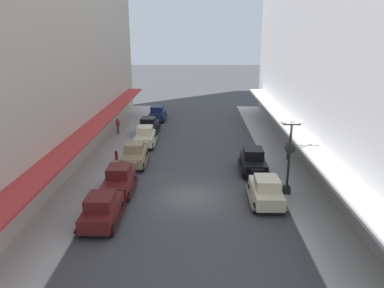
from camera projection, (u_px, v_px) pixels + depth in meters
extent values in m
plane|color=#424244|center=(190.00, 197.00, 24.18)|extent=(200.00, 200.00, 0.00)
cube|color=#B7B5AD|center=(77.00, 195.00, 24.30)|extent=(3.00, 60.00, 0.15)
cube|color=#B7B5AD|center=(304.00, 197.00, 24.02)|extent=(3.00, 60.00, 0.15)
cube|color=#B2A899|center=(12.00, 14.00, 21.03)|extent=(2.50, 60.00, 22.77)
cube|color=#BF3333|center=(64.00, 153.00, 23.45)|extent=(1.80, 54.00, 0.16)
cube|color=#939399|center=(373.00, 5.00, 20.50)|extent=(2.50, 60.00, 23.73)
cube|color=white|center=(318.00, 154.00, 23.15)|extent=(1.80, 54.00, 0.16)
cube|color=#19234C|center=(158.00, 115.00, 44.68)|extent=(1.79, 3.94, 0.80)
cube|color=#19234C|center=(157.00, 109.00, 44.22)|extent=(1.48, 1.73, 0.70)
cube|color=#8C9EA8|center=(157.00, 109.00, 44.22)|extent=(1.41, 1.70, 0.42)
cube|color=#19234C|center=(160.00, 111.00, 46.70)|extent=(0.94, 0.38, 0.52)
cube|color=black|center=(150.00, 117.00, 44.81)|extent=(0.32, 3.51, 0.12)
cube|color=black|center=(165.00, 117.00, 44.73)|extent=(0.32, 3.51, 0.12)
cylinder|color=black|center=(153.00, 115.00, 46.13)|extent=(0.24, 0.68, 0.68)
cylinder|color=black|center=(166.00, 115.00, 46.07)|extent=(0.24, 0.68, 0.68)
cylinder|color=black|center=(149.00, 120.00, 43.52)|extent=(0.24, 0.68, 0.68)
cylinder|color=black|center=(163.00, 120.00, 43.46)|extent=(0.24, 0.68, 0.68)
cube|color=#997F5B|center=(134.00, 157.00, 29.62)|extent=(1.85, 3.96, 0.80)
cube|color=#997F5B|center=(134.00, 147.00, 29.64)|extent=(1.50, 1.75, 0.70)
cube|color=#8C9EA8|center=(134.00, 147.00, 29.64)|extent=(1.43, 1.72, 0.42)
cube|color=#997F5B|center=(131.00, 165.00, 27.57)|extent=(0.95, 0.40, 0.52)
cube|color=#4C3F2D|center=(146.00, 160.00, 29.73)|extent=(0.37, 3.52, 0.12)
cube|color=#4C3F2D|center=(123.00, 161.00, 29.70)|extent=(0.37, 3.52, 0.12)
cylinder|color=black|center=(143.00, 167.00, 28.44)|extent=(0.25, 0.69, 0.68)
cylinder|color=black|center=(122.00, 167.00, 28.42)|extent=(0.25, 0.69, 0.68)
cylinder|color=black|center=(146.00, 156.00, 31.05)|extent=(0.25, 0.69, 0.68)
cylinder|color=black|center=(127.00, 156.00, 31.03)|extent=(0.25, 0.69, 0.68)
cube|color=#591919|center=(102.00, 212.00, 20.61)|extent=(1.70, 3.90, 0.80)
cube|color=#591919|center=(100.00, 201.00, 20.15)|extent=(1.44, 1.70, 0.70)
cube|color=#8C9EA8|center=(100.00, 201.00, 20.15)|extent=(1.37, 1.67, 0.42)
cube|color=#591919|center=(111.00, 195.00, 22.63)|extent=(0.94, 0.36, 0.52)
cube|color=black|center=(86.00, 216.00, 20.72)|extent=(0.24, 3.51, 0.12)
cube|color=black|center=(119.00, 217.00, 20.68)|extent=(0.24, 3.51, 0.12)
cylinder|color=black|center=(95.00, 207.00, 22.05)|extent=(0.22, 0.68, 0.68)
cylinder|color=black|center=(122.00, 207.00, 22.01)|extent=(0.22, 0.68, 0.68)
cylinder|color=black|center=(81.00, 230.00, 19.44)|extent=(0.22, 0.68, 0.68)
cylinder|color=black|center=(111.00, 231.00, 19.41)|extent=(0.22, 0.68, 0.68)
cube|color=#591919|center=(119.00, 183.00, 24.48)|extent=(1.74, 3.92, 0.80)
cube|color=#591919|center=(119.00, 171.00, 24.50)|extent=(1.46, 1.71, 0.70)
cube|color=#8C9EA8|center=(119.00, 171.00, 24.50)|extent=(1.39, 1.68, 0.42)
cube|color=#591919|center=(112.00, 196.00, 22.43)|extent=(0.94, 0.37, 0.52)
cube|color=black|center=(133.00, 188.00, 24.57)|extent=(0.28, 3.51, 0.12)
cube|color=black|center=(105.00, 187.00, 24.58)|extent=(0.28, 3.51, 0.12)
cylinder|color=black|center=(127.00, 197.00, 23.29)|extent=(0.23, 0.68, 0.68)
cylinder|color=black|center=(102.00, 197.00, 23.30)|extent=(0.23, 0.68, 0.68)
cylinder|color=black|center=(134.00, 181.00, 25.90)|extent=(0.23, 0.68, 0.68)
cylinder|color=black|center=(112.00, 181.00, 25.91)|extent=(0.23, 0.68, 0.68)
cube|color=black|center=(253.00, 163.00, 28.19)|extent=(1.74, 3.92, 0.80)
cube|color=black|center=(253.00, 153.00, 28.21)|extent=(1.46, 1.72, 0.70)
cube|color=#8C9EA8|center=(253.00, 153.00, 28.21)|extent=(1.39, 1.68, 0.42)
cube|color=black|center=(257.00, 173.00, 26.14)|extent=(0.94, 0.37, 0.52)
cube|color=black|center=(265.00, 167.00, 28.25)|extent=(0.28, 3.51, 0.12)
cube|color=black|center=(241.00, 167.00, 28.31)|extent=(0.28, 3.51, 0.12)
cylinder|color=black|center=(266.00, 175.00, 26.98)|extent=(0.23, 0.68, 0.68)
cylinder|color=black|center=(244.00, 174.00, 27.03)|extent=(0.23, 0.68, 0.68)
cylinder|color=black|center=(261.00, 162.00, 29.59)|extent=(0.23, 0.68, 0.68)
cylinder|color=black|center=(241.00, 162.00, 29.63)|extent=(0.23, 0.68, 0.68)
cube|color=black|center=(149.00, 127.00, 38.79)|extent=(1.84, 3.96, 0.80)
cube|color=black|center=(148.00, 121.00, 38.33)|extent=(1.50, 1.75, 0.70)
cube|color=#8C9EA8|center=(148.00, 121.00, 38.33)|extent=(1.43, 1.71, 0.42)
cube|color=black|center=(152.00, 122.00, 40.81)|extent=(0.95, 0.39, 0.52)
cube|color=black|center=(140.00, 130.00, 38.94)|extent=(0.36, 3.52, 0.12)
cube|color=black|center=(158.00, 130.00, 38.84)|extent=(0.36, 3.52, 0.12)
cylinder|color=black|center=(144.00, 128.00, 40.26)|extent=(0.24, 0.69, 0.68)
cylinder|color=black|center=(158.00, 128.00, 40.17)|extent=(0.24, 0.69, 0.68)
cylinder|color=black|center=(139.00, 134.00, 37.65)|extent=(0.24, 0.69, 0.68)
cylinder|color=black|center=(155.00, 134.00, 37.56)|extent=(0.24, 0.69, 0.68)
cube|color=beige|center=(266.00, 193.00, 23.04)|extent=(1.72, 3.91, 0.80)
cube|color=beige|center=(267.00, 183.00, 22.58)|extent=(1.45, 1.71, 0.70)
cube|color=#8C9EA8|center=(267.00, 183.00, 22.58)|extent=(1.38, 1.67, 0.42)
cube|color=beige|center=(261.00, 179.00, 25.06)|extent=(0.94, 0.37, 0.52)
cube|color=#6D6856|center=(250.00, 197.00, 23.16)|extent=(0.26, 3.51, 0.12)
cube|color=#6D6856|center=(280.00, 197.00, 23.12)|extent=(0.26, 3.51, 0.12)
cylinder|color=black|center=(250.00, 189.00, 24.49)|extent=(0.22, 0.68, 0.68)
cylinder|color=black|center=(274.00, 190.00, 24.45)|extent=(0.22, 0.68, 0.68)
cylinder|color=black|center=(256.00, 208.00, 21.88)|extent=(0.22, 0.68, 0.68)
cylinder|color=black|center=(283.00, 208.00, 21.84)|extent=(0.22, 0.68, 0.68)
cube|color=beige|center=(145.00, 138.00, 34.74)|extent=(1.82, 3.95, 0.80)
cube|color=beige|center=(145.00, 130.00, 34.76)|extent=(1.49, 1.74, 0.70)
cube|color=#8C9EA8|center=(145.00, 130.00, 34.76)|extent=(1.42, 1.71, 0.42)
cube|color=beige|center=(142.00, 144.00, 32.69)|extent=(0.95, 0.39, 0.52)
cube|color=#6D6856|center=(155.00, 142.00, 34.85)|extent=(0.35, 3.52, 0.12)
cube|color=#6D6856|center=(135.00, 142.00, 34.83)|extent=(0.35, 3.52, 0.12)
cylinder|color=black|center=(152.00, 147.00, 33.56)|extent=(0.24, 0.69, 0.68)
cylinder|color=black|center=(134.00, 147.00, 33.55)|extent=(0.24, 0.69, 0.68)
cylinder|color=black|center=(155.00, 138.00, 36.17)|extent=(0.24, 0.69, 0.68)
cylinder|color=black|center=(138.00, 138.00, 36.16)|extent=(0.24, 0.69, 0.68)
cube|color=black|center=(287.00, 190.00, 24.31)|extent=(0.44, 0.44, 0.50)
cylinder|color=black|center=(289.00, 156.00, 23.62)|extent=(0.16, 0.16, 4.20)
cube|color=black|center=(292.00, 125.00, 23.00)|extent=(1.10, 0.10, 0.10)
sphere|color=white|center=(283.00, 122.00, 22.96)|extent=(0.32, 0.32, 0.32)
sphere|color=white|center=(301.00, 122.00, 22.94)|extent=(0.32, 0.32, 0.32)
sphere|color=white|center=(292.00, 120.00, 22.92)|extent=(0.36, 0.36, 0.36)
cylinder|color=black|center=(290.00, 149.00, 23.47)|extent=(0.64, 0.18, 0.64)
cylinder|color=silver|center=(290.00, 148.00, 23.57)|extent=(0.56, 0.02, 0.56)
cylinder|color=#B21E19|center=(116.00, 156.00, 30.57)|extent=(0.24, 0.24, 0.70)
sphere|color=#B21E19|center=(116.00, 152.00, 30.46)|extent=(0.20, 0.20, 0.20)
cylinder|color=#2D2D33|center=(288.00, 155.00, 30.67)|extent=(0.24, 0.24, 0.85)
cube|color=maroon|center=(289.00, 147.00, 30.47)|extent=(0.36, 0.22, 0.56)
sphere|color=tan|center=(289.00, 142.00, 30.35)|extent=(0.22, 0.22, 0.22)
cylinder|color=#4C4238|center=(118.00, 130.00, 38.43)|extent=(0.24, 0.24, 0.85)
cube|color=maroon|center=(118.00, 123.00, 38.23)|extent=(0.36, 0.22, 0.56)
sphere|color=brown|center=(117.00, 119.00, 38.11)|extent=(0.22, 0.22, 0.22)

